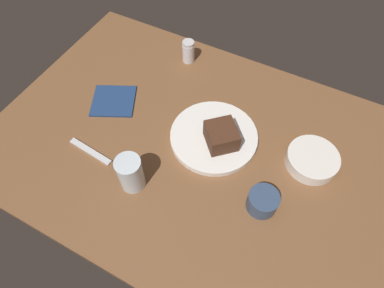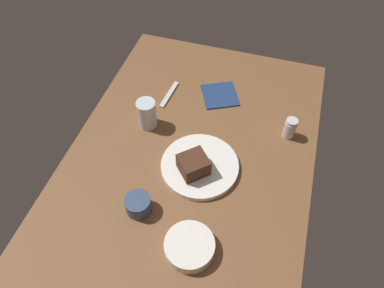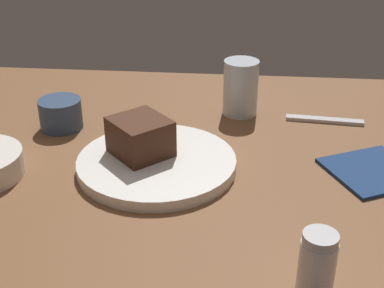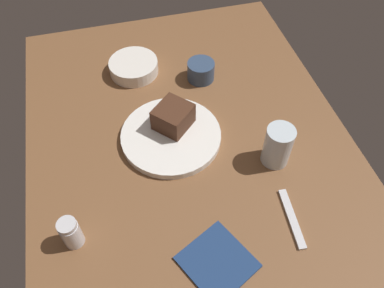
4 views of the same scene
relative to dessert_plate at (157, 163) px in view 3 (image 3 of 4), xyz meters
The scene contains 8 objects.
dining_table 7.32cm from the dessert_plate, 138.56° to the right, with size 120.00×84.00×3.00cm, color brown.
dessert_plate is the anchor object (origin of this frame).
chocolate_cake_slice 5.16cm from the dessert_plate, 26.32° to the right, with size 8.37×8.94×6.24cm, color #472819.
salt_shaker 35.43cm from the dessert_plate, 130.45° to the left, with size 4.34×4.34×8.16cm.
water_glass 27.71cm from the dessert_plate, 119.31° to the right, with size 6.96×6.96×11.13cm, color silver.
coffee_cup 24.89cm from the dessert_plate, 34.00° to the right, with size 8.08×8.08×5.73cm, color #334766.
dessert_spoon 36.90cm from the dessert_plate, 144.76° to the right, with size 15.00×1.80×0.70cm, color silver.
folded_napkin 35.60cm from the dessert_plate, behind, with size 13.71×13.19×0.60cm, color navy.
Camera 3 is at (-7.89, 80.67, 47.48)cm, focal length 49.91 mm.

